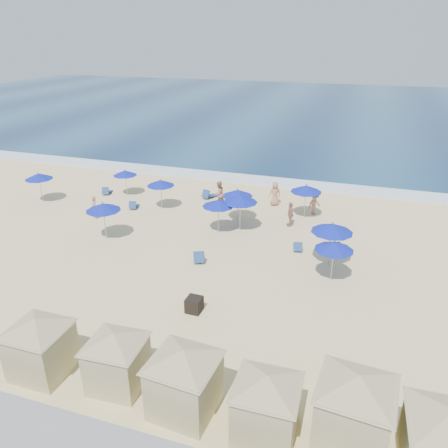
{
  "coord_description": "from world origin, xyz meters",
  "views": [
    {
      "loc": [
        7.26,
        -20.0,
        11.99
      ],
      "look_at": [
        -0.23,
        3.0,
        1.25
      ],
      "focal_mm": 35.0,
      "sensor_mm": 36.0,
      "label": 1
    }
  ],
  "objects_px": {
    "beachgoer_0": "(94,208)",
    "umbrella_6": "(240,199)",
    "umbrella_8": "(306,189)",
    "beachgoer_4": "(275,194)",
    "umbrella_3": "(161,183)",
    "cabana_1": "(116,352)",
    "umbrella_9": "(334,246)",
    "trash_bin": "(194,305)",
    "beachgoer_1": "(219,194)",
    "umbrella_2": "(103,207)",
    "umbrella_1": "(125,173)",
    "umbrella_7": "(332,228)",
    "cabana_2": "(184,372)",
    "cabana_4": "(355,400)",
    "umbrella_4": "(238,193)",
    "beachgoer_2": "(290,214)",
    "umbrella_5": "(218,203)",
    "beachgoer_3": "(314,204)",
    "cabana_5": "(448,436)",
    "umbrella_0": "(39,176)",
    "cabana_3": "(267,397)",
    "cabana_0": "(39,339)"
  },
  "relations": [
    {
      "from": "trash_bin",
      "to": "beachgoer_3",
      "type": "bearing_deg",
      "value": 76.38
    },
    {
      "from": "umbrella_4",
      "to": "beachgoer_2",
      "type": "distance_m",
      "value": 3.78
    },
    {
      "from": "trash_bin",
      "to": "beachgoer_0",
      "type": "distance_m",
      "value": 13.37
    },
    {
      "from": "cabana_4",
      "to": "beachgoer_3",
      "type": "relative_size",
      "value": 2.95
    },
    {
      "from": "cabana_2",
      "to": "umbrella_8",
      "type": "xyz_separation_m",
      "value": [
        1.36,
        18.28,
        0.52
      ]
    },
    {
      "from": "umbrella_7",
      "to": "umbrella_8",
      "type": "bearing_deg",
      "value": 109.89
    },
    {
      "from": "cabana_1",
      "to": "cabana_2",
      "type": "relative_size",
      "value": 0.91
    },
    {
      "from": "trash_bin",
      "to": "cabana_5",
      "type": "bearing_deg",
      "value": -27.55
    },
    {
      "from": "umbrella_1",
      "to": "umbrella_7",
      "type": "distance_m",
      "value": 17.7
    },
    {
      "from": "umbrella_4",
      "to": "beachgoer_0",
      "type": "xyz_separation_m",
      "value": [
        -9.53,
        -2.64,
        -1.23
      ]
    },
    {
      "from": "cabana_0",
      "to": "umbrella_4",
      "type": "xyz_separation_m",
      "value": [
        2.91,
        16.2,
        0.51
      ]
    },
    {
      "from": "beachgoer_4",
      "to": "beachgoer_2",
      "type": "bearing_deg",
      "value": 89.96
    },
    {
      "from": "umbrella_8",
      "to": "beachgoer_4",
      "type": "relative_size",
      "value": 1.36
    },
    {
      "from": "cabana_2",
      "to": "umbrella_7",
      "type": "relative_size",
      "value": 1.71
    },
    {
      "from": "cabana_0",
      "to": "cabana_3",
      "type": "bearing_deg",
      "value": -0.74
    },
    {
      "from": "umbrella_1",
      "to": "umbrella_4",
      "type": "bearing_deg",
      "value": -12.92
    },
    {
      "from": "umbrella_0",
      "to": "beachgoer_3",
      "type": "relative_size",
      "value": 1.47
    },
    {
      "from": "trash_bin",
      "to": "cabana_1",
      "type": "xyz_separation_m",
      "value": [
        -0.93,
        -5.13,
        1.1
      ]
    },
    {
      "from": "beachgoer_0",
      "to": "umbrella_6",
      "type": "bearing_deg",
      "value": 51.37
    },
    {
      "from": "cabana_2",
      "to": "cabana_5",
      "type": "relative_size",
      "value": 0.96
    },
    {
      "from": "umbrella_0",
      "to": "beachgoer_4",
      "type": "bearing_deg",
      "value": 15.7
    },
    {
      "from": "beachgoer_3",
      "to": "umbrella_3",
      "type": "bearing_deg",
      "value": 141.22
    },
    {
      "from": "cabana_2",
      "to": "umbrella_9",
      "type": "distance_m",
      "value": 10.99
    },
    {
      "from": "cabana_2",
      "to": "umbrella_4",
      "type": "xyz_separation_m",
      "value": [
        -2.92,
        16.2,
        0.44
      ]
    },
    {
      "from": "cabana_3",
      "to": "umbrella_9",
      "type": "relative_size",
      "value": 1.83
    },
    {
      "from": "cabana_4",
      "to": "umbrella_3",
      "type": "xyz_separation_m",
      "value": [
        -14.32,
        16.28,
        0.29
      ]
    },
    {
      "from": "umbrella_5",
      "to": "umbrella_7",
      "type": "xyz_separation_m",
      "value": [
        7.25,
        -2.19,
        0.23
      ]
    },
    {
      "from": "umbrella_1",
      "to": "umbrella_5",
      "type": "distance_m",
      "value": 10.18
    },
    {
      "from": "beachgoer_0",
      "to": "beachgoer_4",
      "type": "bearing_deg",
      "value": 73.83
    },
    {
      "from": "umbrella_8",
      "to": "beachgoer_3",
      "type": "xyz_separation_m",
      "value": [
        0.56,
        0.74,
        -1.33
      ]
    },
    {
      "from": "beachgoer_1",
      "to": "umbrella_2",
      "type": "bearing_deg",
      "value": -10.64
    },
    {
      "from": "cabana_1",
      "to": "cabana_4",
      "type": "xyz_separation_m",
      "value": [
        8.24,
        0.12,
        0.24
      ]
    },
    {
      "from": "cabana_1",
      "to": "umbrella_9",
      "type": "bearing_deg",
      "value": 55.95
    },
    {
      "from": "umbrella_8",
      "to": "umbrella_7",
      "type": "bearing_deg",
      "value": -70.11
    },
    {
      "from": "cabana_1",
      "to": "beachgoer_0",
      "type": "relative_size",
      "value": 2.49
    },
    {
      "from": "cabana_1",
      "to": "umbrella_8",
      "type": "bearing_deg",
      "value": 77.07
    },
    {
      "from": "cabana_3",
      "to": "cabana_5",
      "type": "bearing_deg",
      "value": 0.36
    },
    {
      "from": "umbrella_2",
      "to": "beachgoer_0",
      "type": "height_order",
      "value": "umbrella_2"
    },
    {
      "from": "cabana_4",
      "to": "beachgoer_2",
      "type": "distance_m",
      "value": 16.84
    },
    {
      "from": "umbrella_3",
      "to": "beachgoer_0",
      "type": "height_order",
      "value": "umbrella_3"
    },
    {
      "from": "umbrella_2",
      "to": "umbrella_4",
      "type": "height_order",
      "value": "umbrella_2"
    },
    {
      "from": "umbrella_9",
      "to": "beachgoer_2",
      "type": "bearing_deg",
      "value": 117.73
    },
    {
      "from": "umbrella_9",
      "to": "beachgoer_3",
      "type": "distance_m",
      "value": 9.08
    },
    {
      "from": "umbrella_4",
      "to": "beachgoer_4",
      "type": "distance_m",
      "value": 4.32
    },
    {
      "from": "umbrella_5",
      "to": "umbrella_9",
      "type": "relative_size",
      "value": 1.02
    },
    {
      "from": "trash_bin",
      "to": "cabana_1",
      "type": "distance_m",
      "value": 5.33
    },
    {
      "from": "cabana_3",
      "to": "umbrella_4",
      "type": "relative_size",
      "value": 1.78
    },
    {
      "from": "umbrella_6",
      "to": "umbrella_7",
      "type": "distance_m",
      "value": 6.67
    },
    {
      "from": "umbrella_8",
      "to": "beachgoer_4",
      "type": "xyz_separation_m",
      "value": [
        -2.48,
        1.67,
        -1.23
      ]
    },
    {
      "from": "umbrella_6",
      "to": "trash_bin",
      "type": "bearing_deg",
      "value": -86.96
    }
  ]
}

